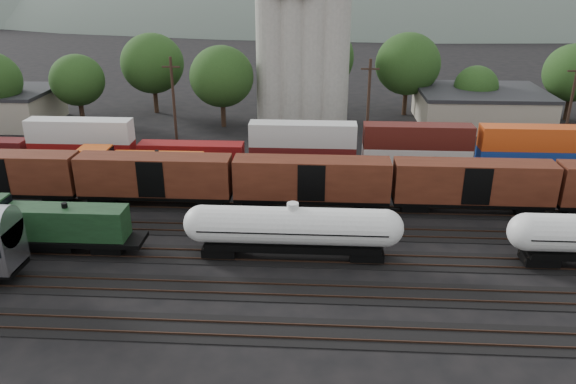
# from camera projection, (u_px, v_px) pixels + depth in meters

# --- Properties ---
(ground) EXTENTS (600.00, 600.00, 0.00)m
(ground) POSITION_uv_depth(u_px,v_px,m) (250.00, 230.00, 51.08)
(ground) COLOR black
(tracks) EXTENTS (180.00, 33.20, 0.20)m
(tracks) POSITION_uv_depth(u_px,v_px,m) (250.00, 229.00, 51.06)
(tracks) COLOR black
(tracks) RESTS_ON ground
(green_locomotive) EXTENTS (16.56, 2.92, 4.38)m
(green_locomotive) POSITION_uv_depth(u_px,v_px,m) (33.00, 224.00, 46.44)
(green_locomotive) COLOR black
(green_locomotive) RESTS_ON ground
(tank_car_a) EXTENTS (17.76, 3.18, 4.66)m
(tank_car_a) POSITION_uv_depth(u_px,v_px,m) (293.00, 228.00, 45.19)
(tank_car_a) COLOR silver
(tank_car_a) RESTS_ON ground
(orange_locomotive) EXTENTS (16.07, 2.68, 4.02)m
(orange_locomotive) POSITION_uv_depth(u_px,v_px,m) (133.00, 166.00, 60.16)
(orange_locomotive) COLOR black
(orange_locomotive) RESTS_ON ground
(boxcar_string) EXTENTS (122.80, 2.90, 4.20)m
(boxcar_string) POSITION_uv_depth(u_px,v_px,m) (78.00, 175.00, 55.45)
(boxcar_string) COLOR black
(boxcar_string) RESTS_ON ground
(container_wall) EXTENTS (160.00, 2.60, 5.80)m
(container_wall) POSITION_uv_depth(u_px,v_px,m) (175.00, 150.00, 64.52)
(container_wall) COLOR black
(container_wall) RESTS_ON ground
(grain_silo) EXTENTS (13.40, 5.00, 29.00)m
(grain_silo) POSITION_uv_depth(u_px,v_px,m) (301.00, 48.00, 79.82)
(grain_silo) COLOR #A7A499
(grain_silo) RESTS_ON ground
(industrial_sheds) EXTENTS (119.38, 17.26, 5.10)m
(industrial_sheds) POSITION_uv_depth(u_px,v_px,m) (323.00, 109.00, 82.28)
(industrial_sheds) COLOR #9E937F
(industrial_sheds) RESTS_ON ground
(tree_band) EXTENTS (165.29, 20.78, 14.34)m
(tree_band) POSITION_uv_depth(u_px,v_px,m) (232.00, 71.00, 82.32)
(tree_band) COLOR black
(tree_band) RESTS_ON ground
(utility_poles) EXTENTS (122.20, 0.36, 12.00)m
(utility_poles) POSITION_uv_depth(u_px,v_px,m) (270.00, 105.00, 69.01)
(utility_poles) COLOR black
(utility_poles) RESTS_ON ground
(distant_hills) EXTENTS (860.00, 286.00, 130.00)m
(distant_hills) POSITION_uv_depth(u_px,v_px,m) (355.00, 49.00, 297.55)
(distant_hills) COLOR #59665B
(distant_hills) RESTS_ON ground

